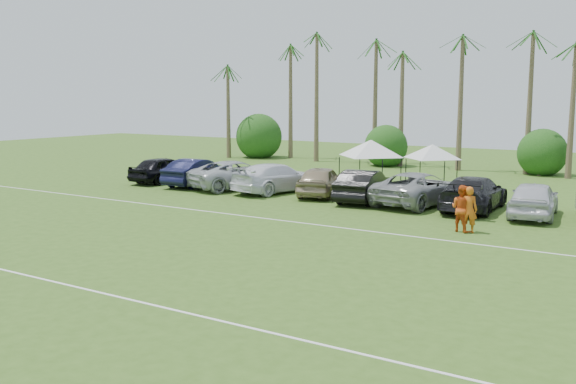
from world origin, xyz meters
The scene contains 25 objects.
ground centered at (0.00, 0.00, 0.00)m, with size 120.00×120.00×0.00m, color #385A1B.
field_lines centered at (0.00, 8.00, 0.01)m, with size 80.00×12.10×0.01m.
palm_tree_0 centered at (-22.00, 38.00, 7.48)m, with size 2.40×2.40×8.90m.
palm_tree_1 centered at (-17.00, 38.00, 8.35)m, with size 2.40×2.40×9.90m.
palm_tree_2 centered at (-12.00, 38.00, 9.21)m, with size 2.40×2.40×10.90m.
palm_tree_3 centered at (-8.00, 38.00, 10.06)m, with size 2.40×2.40×11.90m.
palm_tree_4 centered at (-4.00, 38.00, 7.48)m, with size 2.40×2.40×8.90m.
palm_tree_5 centered at (0.00, 38.00, 8.35)m, with size 2.40×2.40×9.90m.
palm_tree_6 centered at (4.00, 38.00, 9.21)m, with size 2.40×2.40×10.90m.
bush_tree_0 centered at (-19.00, 39.00, 1.80)m, with size 4.00×4.00×4.00m.
bush_tree_1 centered at (-6.00, 39.00, 1.80)m, with size 4.00×4.00×4.00m.
bush_tree_2 centered at (6.00, 39.00, 1.80)m, with size 4.00×4.00×4.00m.
sideline_player_a centered at (7.49, 15.95, 0.98)m, with size 0.71×0.47×1.96m, color #CE5F16.
sideline_player_b centered at (7.19, 16.01, 0.99)m, with size 0.96×0.75×1.98m, color #CD4E16.
canopy_tent_left centered at (-1.43, 25.45, 3.03)m, with size 4.36×4.36×3.53m.
canopy_tent_right centered at (1.38, 28.49, 2.67)m, with size 3.84×3.84×3.11m.
parked_car_0 centered at (-14.36, 21.00, 0.86)m, with size 2.03×5.05×1.72m, color black.
parked_car_1 centered at (-11.43, 20.95, 0.86)m, with size 1.82×5.23×1.72m, color black.
parked_car_2 centered at (-8.51, 21.24, 0.86)m, with size 2.86×6.20×1.72m, color silver.
parked_car_3 centered at (-5.59, 21.24, 0.86)m, with size 2.41×5.93×1.72m, color white.
parked_car_4 centered at (-2.66, 21.48, 0.86)m, with size 2.03×5.05×1.72m, color #9D8B6B.
parked_car_5 centered at (0.26, 21.00, 0.86)m, with size 1.82×5.23×1.72m, color black.
parked_car_6 centered at (3.18, 21.49, 0.86)m, with size 2.86×6.20×1.72m, color #9A9B9C.
parked_car_7 centered at (6.11, 21.42, 0.86)m, with size 2.41×5.93×1.72m, color black.
parked_car_8 centered at (9.03, 21.08, 0.86)m, with size 2.03×5.05×1.72m, color silver.
Camera 1 is at (15.16, -10.27, 5.65)m, focal length 40.00 mm.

